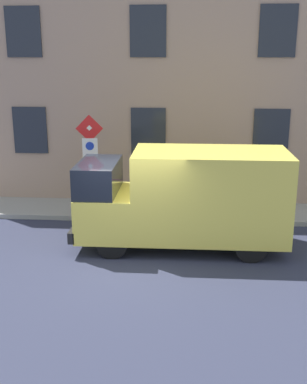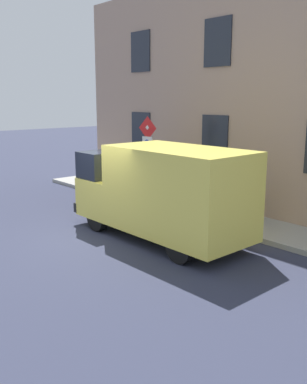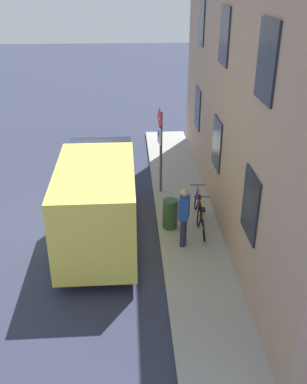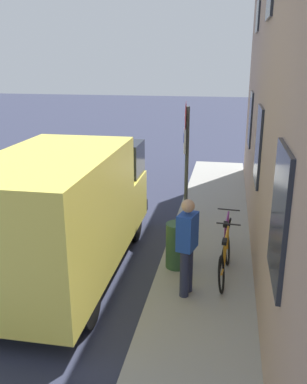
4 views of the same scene
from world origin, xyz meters
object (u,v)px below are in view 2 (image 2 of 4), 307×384
(bicycle_orange, at_px, (229,202))
(bicycle_purple, at_px, (210,198))
(delivery_van, at_px, (162,190))
(pedestrian, at_px, (235,191))
(sign_post_stacked, at_px, (148,148))
(litter_bin, at_px, (204,203))

(bicycle_orange, height_order, bicycle_purple, same)
(delivery_van, relative_size, bicycle_purple, 3.12)
(bicycle_purple, bearing_deg, pedestrian, 161.16)
(bicycle_orange, height_order, pedestrian, pedestrian)
(sign_post_stacked, height_order, bicycle_orange, sign_post_stacked)
(sign_post_stacked, xyz_separation_m, bicycle_orange, (1.05, -2.68, -1.56))
(pedestrian, bearing_deg, delivery_van, 0.92)
(sign_post_stacked, xyz_separation_m, litter_bin, (0.14, -2.44, -1.48))
(sign_post_stacked, distance_m, pedestrian, 3.55)
(bicycle_purple, bearing_deg, sign_post_stacked, 33.39)
(delivery_van, distance_m, litter_bin, 2.21)
(delivery_van, xyz_separation_m, bicycle_orange, (2.96, 0.13, -0.82))
(bicycle_purple, distance_m, litter_bin, 1.07)
(pedestrian, xyz_separation_m, litter_bin, (-0.28, 0.94, -0.48))
(bicycle_orange, distance_m, litter_bin, 0.95)
(bicycle_purple, bearing_deg, bicycle_orange, -175.83)
(sign_post_stacked, distance_m, bicycle_orange, 3.28)
(delivery_van, height_order, bicycle_purple, delivery_van)
(sign_post_stacked, height_order, litter_bin, sign_post_stacked)
(bicycle_purple, xyz_separation_m, litter_bin, (-0.91, -0.56, 0.08))
(delivery_van, bearing_deg, litter_bin, -80.24)
(sign_post_stacked, xyz_separation_m, pedestrian, (0.42, -3.38, -1.00))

